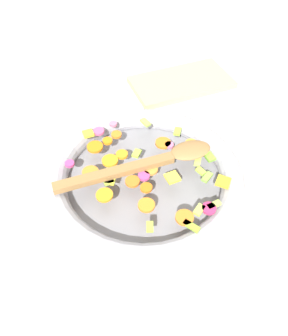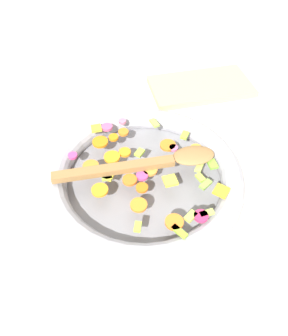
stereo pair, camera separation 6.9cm
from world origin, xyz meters
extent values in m
plane|color=beige|center=(0.00, 0.00, 0.00)|extent=(4.00, 4.00, 0.00)
cylinder|color=slate|center=(0.00, 0.00, 0.01)|extent=(0.38, 0.38, 0.01)
torus|color=#9E9EA5|center=(0.00, 0.00, 0.03)|extent=(0.43, 0.43, 0.05)
cylinder|color=orange|center=(0.10, 0.04, 0.05)|extent=(0.04, 0.04, 0.01)
cylinder|color=orange|center=(-0.02, 0.14, 0.05)|extent=(0.04, 0.04, 0.01)
cylinder|color=orange|center=(-0.01, 0.01, 0.05)|extent=(0.04, 0.04, 0.01)
cylinder|color=orange|center=(0.03, 0.09, 0.05)|extent=(0.05, 0.05, 0.01)
cylinder|color=orange|center=(0.11, -0.03, 0.05)|extent=(0.05, 0.05, 0.01)
cylinder|color=orange|center=(0.05, -0.10, 0.05)|extent=(0.03, 0.03, 0.01)
cylinder|color=orange|center=(0.04, 0.03, 0.05)|extent=(0.04, 0.04, 0.01)
cylinder|color=orange|center=(-0.12, -0.03, 0.05)|extent=(0.03, 0.03, 0.01)
cylinder|color=orange|center=(0.03, -0.05, 0.05)|extent=(0.04, 0.04, 0.01)
cylinder|color=orange|center=(-0.07, -0.05, 0.05)|extent=(0.04, 0.04, 0.01)
cylinder|color=orange|center=(0.02, -0.12, 0.05)|extent=(0.03, 0.03, 0.01)
cylinder|color=orange|center=(0.02, 0.05, 0.05)|extent=(0.03, 0.03, 0.01)
cylinder|color=orange|center=(0.06, -0.04, 0.05)|extent=(0.05, 0.05, 0.01)
cylinder|color=orange|center=(0.08, -0.10, 0.05)|extent=(0.05, 0.05, 0.01)
cube|color=#B0CC4E|center=(-0.06, 0.14, 0.05)|extent=(0.03, 0.03, 0.01)
cube|color=#7FC238|center=(-0.14, 0.02, 0.05)|extent=(0.02, 0.03, 0.01)
cube|color=#A7C34F|center=(-0.06, -0.13, 0.05)|extent=(0.02, 0.03, 0.01)
cube|color=#81AB44|center=(-0.11, 0.07, 0.05)|extent=(0.03, 0.03, 0.01)
cube|color=#9ACC3A|center=(-0.11, -0.07, 0.05)|extent=(0.03, 0.03, 0.01)
cube|color=#A3CB40|center=(0.00, -0.04, 0.05)|extent=(0.03, 0.03, 0.01)
cube|color=#9DBF3A|center=(0.04, 0.14, 0.05)|extent=(0.02, 0.02, 0.01)
cube|color=#92BD3C|center=(0.08, 0.01, 0.05)|extent=(0.02, 0.01, 0.01)
cube|color=#B0C950|center=(-0.09, 0.14, 0.05)|extent=(0.03, 0.01, 0.01)
cube|color=#A7C842|center=(-0.10, 0.05, 0.05)|extent=(0.02, 0.02, 0.01)
cube|color=#A8BE53|center=(-0.11, 0.03, 0.05)|extent=(0.03, 0.03, 0.01)
cube|color=#8CB330|center=(-0.03, 0.16, 0.05)|extent=(0.03, 0.03, 0.01)
cylinder|color=#D84080|center=(0.14, -0.07, 0.05)|extent=(0.03, 0.03, 0.01)
cylinder|color=#D2417F|center=(0.01, 0.02, 0.05)|extent=(0.03, 0.03, 0.01)
cylinder|color=#E25481|center=(0.06, -0.14, 0.05)|extent=(0.03, 0.03, 0.01)
cylinder|color=#D02C5C|center=(-0.07, 0.14, 0.05)|extent=(0.04, 0.04, 0.01)
cylinder|color=#DB6D88|center=(0.02, -0.15, 0.05)|extent=(0.02, 0.02, 0.01)
cylinder|color=#DD6690|center=(-0.08, -0.04, 0.05)|extent=(0.02, 0.02, 0.01)
cube|color=yellow|center=(0.08, 0.01, 0.05)|extent=(0.03, 0.03, 0.01)
cube|color=yellow|center=(0.08, -0.14, 0.05)|extent=(0.02, 0.02, 0.01)
cube|color=yellow|center=(-0.04, 0.05, 0.05)|extent=(0.03, 0.03, 0.01)
cube|color=yellow|center=(-0.13, 0.10, 0.05)|extent=(0.04, 0.04, 0.01)
cube|color=olive|center=(0.06, 0.00, 0.06)|extent=(0.25, 0.03, 0.01)
ellipsoid|color=olive|center=(-0.11, 0.00, 0.06)|extent=(0.09, 0.06, 0.01)
cube|color=tan|center=(-0.24, -0.31, 0.01)|extent=(0.29, 0.15, 0.02)
camera|label=1|loc=(0.17, 0.42, 0.56)|focal=35.00mm
camera|label=2|loc=(0.10, 0.44, 0.56)|focal=35.00mm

